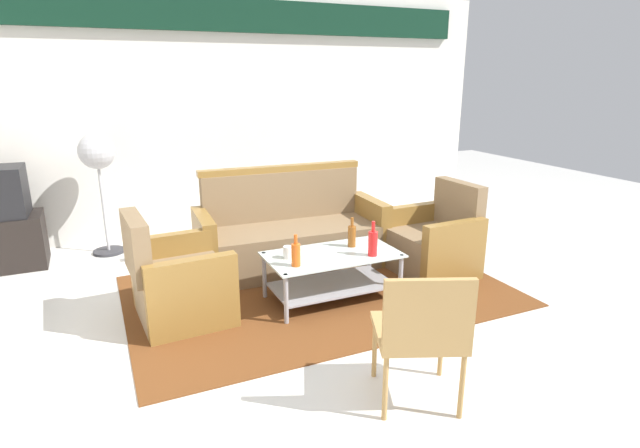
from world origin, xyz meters
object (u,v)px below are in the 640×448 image
(couch, at_px, (291,236))
(armchair_right, at_px, (434,243))
(wicker_chair, at_px, (422,328))
(cup, at_px, (288,252))
(pedestal_fan, at_px, (97,159))
(bottle_red, at_px, (373,243))
(armchair_left, at_px, (178,284))
(bottle_orange, at_px, (296,254))
(tv_stand, at_px, (0,243))
(coffee_table, at_px, (332,269))
(bottle_brown, at_px, (352,236))

(couch, bearing_deg, armchair_right, 152.69)
(couch, bearing_deg, wicker_chair, 89.32)
(cup, distance_m, pedestal_fan, 2.44)
(armchair_right, relative_size, bottle_red, 2.92)
(armchair_left, relative_size, cup, 8.50)
(armchair_right, distance_m, bottle_red, 0.97)
(armchair_right, bearing_deg, bottle_orange, 99.05)
(bottle_orange, bearing_deg, pedestal_fan, 120.85)
(bottle_red, distance_m, tv_stand, 3.65)
(bottle_red, bearing_deg, wicker_chair, -108.96)
(coffee_table, relative_size, tv_stand, 1.38)
(wicker_chair, bearing_deg, cup, 119.59)
(armchair_right, bearing_deg, bottle_brown, 92.32)
(tv_stand, height_order, pedestal_fan, pedestal_fan)
(tv_stand, bearing_deg, bottle_orange, -43.14)
(coffee_table, xyz_separation_m, tv_stand, (-2.64, 1.99, -0.01))
(coffee_table, height_order, pedestal_fan, pedestal_fan)
(tv_stand, bearing_deg, armchair_left, -52.02)
(armchair_left, relative_size, coffee_table, 0.77)
(bottle_brown, bearing_deg, cup, -175.72)
(couch, relative_size, bottle_red, 6.28)
(bottle_brown, distance_m, cup, 0.61)
(armchair_right, bearing_deg, wicker_chair, 139.33)
(bottle_brown, height_order, bottle_orange, bottle_brown)
(bottle_brown, height_order, pedestal_fan, pedestal_fan)
(armchair_left, height_order, bottle_orange, armchair_left)
(cup, bearing_deg, armchair_right, 4.35)
(coffee_table, bearing_deg, armchair_right, 8.40)
(bottle_red, xyz_separation_m, tv_stand, (-2.92, 2.16, -0.26))
(wicker_chair, bearing_deg, armchair_left, 144.50)
(couch, distance_m, coffee_table, 0.86)
(couch, relative_size, tv_stand, 2.29)
(tv_stand, distance_m, wicker_chair, 4.28)
(armchair_right, relative_size, cup, 8.50)
(bottle_orange, height_order, cup, bottle_orange)
(wicker_chair, bearing_deg, bottle_brown, 98.09)
(tv_stand, relative_size, pedestal_fan, 0.63)
(coffee_table, distance_m, wicker_chair, 1.52)
(bottle_red, height_order, cup, bottle_red)
(coffee_table, height_order, bottle_red, bottle_red)
(armchair_right, distance_m, cup, 1.54)
(couch, xyz_separation_m, tv_stand, (-2.60, 1.13, -0.06))
(armchair_right, height_order, bottle_orange, armchair_right)
(couch, bearing_deg, bottle_orange, 73.78)
(couch, bearing_deg, tv_stand, -20.95)
(bottle_orange, distance_m, cup, 0.19)
(coffee_table, bearing_deg, couch, 92.51)
(coffee_table, height_order, bottle_brown, bottle_brown)
(armchair_left, xyz_separation_m, bottle_brown, (1.47, -0.09, 0.22))
(bottle_red, xyz_separation_m, cup, (-0.65, 0.23, -0.06))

